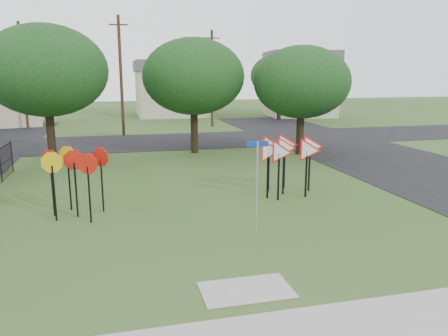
# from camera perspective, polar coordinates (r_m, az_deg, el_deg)

# --- Properties ---
(ground) EXTENTS (140.00, 140.00, 0.00)m
(ground) POSITION_cam_1_polar(r_m,az_deg,el_deg) (12.11, -0.44, -10.56)
(ground) COLOR #2B491B
(street_right) EXTENTS (8.00, 50.00, 0.02)m
(street_right) POSITION_cam_1_polar(r_m,az_deg,el_deg) (25.90, 20.62, 0.97)
(street_right) COLOR black
(street_right) RESTS_ON ground
(street_far) EXTENTS (60.00, 8.00, 0.02)m
(street_far) POSITION_cam_1_polar(r_m,az_deg,el_deg) (31.32, -9.11, 3.41)
(street_far) COLOR black
(street_far) RESTS_ON ground
(curb_pad) EXTENTS (2.00, 1.20, 0.02)m
(curb_pad) POSITION_cam_1_polar(r_m,az_deg,el_deg) (10.01, 2.92, -15.63)
(curb_pad) COLOR gray
(curb_pad) RESTS_ON ground
(street_name_sign) EXTENTS (0.61, 0.06, 2.93)m
(street_name_sign) POSITION_cam_1_polar(r_m,az_deg,el_deg) (11.96, 4.33, -2.38)
(street_name_sign) COLOR #9B9EA4
(street_name_sign) RESTS_ON ground
(stop_sign_cluster) EXTENTS (2.15, 1.93, 2.28)m
(stop_sign_cluster) POSITION_cam_1_polar(r_m,az_deg,el_deg) (15.20, -19.18, 0.20)
(stop_sign_cluster) COLOR black
(stop_sign_cluster) RESTS_ON ground
(yield_sign_cluster) EXTENTS (3.00, 2.25, 2.37)m
(yield_sign_cluster) POSITION_cam_1_polar(r_m,az_deg,el_deg) (17.23, 8.12, 2.22)
(yield_sign_cluster) COLOR black
(yield_sign_cluster) RESTS_ON ground
(far_pole_a) EXTENTS (1.40, 0.24, 9.00)m
(far_pole_a) POSITION_cam_1_polar(r_m,az_deg,el_deg) (34.87, -13.31, 11.69)
(far_pole_a) COLOR #3C2A1C
(far_pole_a) RESTS_ON ground
(far_pole_b) EXTENTS (1.40, 0.24, 8.50)m
(far_pole_b) POSITION_cam_1_polar(r_m,az_deg,el_deg) (39.81, -1.58, 11.66)
(far_pole_b) COLOR #3C2A1C
(far_pole_b) RESTS_ON ground
(far_pole_c) EXTENTS (1.40, 0.24, 9.00)m
(far_pole_c) POSITION_cam_1_polar(r_m,az_deg,el_deg) (41.52, -24.77, 10.94)
(far_pole_c) COLOR #3C2A1C
(far_pole_c) RESTS_ON ground
(house_mid) EXTENTS (8.40, 8.40, 6.20)m
(house_mid) POSITION_cam_1_polar(r_m,az_deg,el_deg) (51.31, -6.74, 10.34)
(house_mid) COLOR #B9B594
(house_mid) RESTS_ON ground
(house_right) EXTENTS (8.30, 8.30, 7.20)m
(house_right) POSITION_cam_1_polar(r_m,az_deg,el_deg) (51.21, 9.87, 10.81)
(house_right) COLOR #B9B594
(house_right) RESTS_ON ground
(tree_near_left) EXTENTS (6.40, 6.40, 7.27)m
(tree_near_left) POSITION_cam_1_polar(r_m,az_deg,el_deg) (25.09, -22.27, 11.67)
(tree_near_left) COLOR black
(tree_near_left) RESTS_ON ground
(tree_near_mid) EXTENTS (6.00, 6.00, 6.80)m
(tree_near_mid) POSITION_cam_1_polar(r_m,az_deg,el_deg) (26.27, -4.00, 11.81)
(tree_near_mid) COLOR black
(tree_near_mid) RESTS_ON ground
(tree_near_right) EXTENTS (5.60, 5.60, 6.33)m
(tree_near_right) POSITION_cam_1_polar(r_m,az_deg,el_deg) (26.12, 10.13, 10.96)
(tree_near_right) COLOR black
(tree_near_right) RESTS_ON ground
(tree_far_right) EXTENTS (6.00, 6.00, 6.80)m
(tree_far_right) POSITION_cam_1_polar(r_m,az_deg,el_deg) (45.97, 7.30, 11.87)
(tree_far_right) COLOR black
(tree_far_right) RESTS_ON ground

